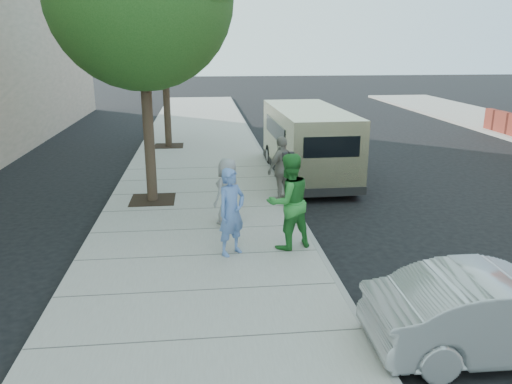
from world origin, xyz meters
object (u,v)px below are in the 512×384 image
Objects in this scene: van at (307,142)px; person_striped_polo at (282,169)px; person_green_shirt at (289,202)px; person_gray_shirt at (228,191)px; tree_far at (164,27)px; person_officer at (231,212)px; sedan at (502,313)px; parking_meter at (288,168)px.

person_striped_polo is (-1.28, -2.92, -0.17)m from van.
person_green_shirt is 1.27× the size of person_gray_shirt.
tree_far is at bearing -125.69° from person_gray_shirt.
person_striped_polo is at bearing 27.65° from person_officer.
person_gray_shirt is (-1.16, 1.58, -0.21)m from person_green_shirt.
person_officer is (-3.57, 3.58, 0.42)m from sedan.
tree_far reaches higher than person_green_shirt.
parking_meter is 0.61m from person_striped_polo.
person_gray_shirt is 2.25m from person_striped_polo.
tree_far is at bearing 92.30° from parking_meter.
person_green_shirt reaches higher than parking_meter.
person_green_shirt is (-1.67, -6.13, -0.05)m from van.
van reaches higher than person_officer.
parking_meter is 0.74× the size of person_green_shirt.
tree_far is 9.59m from person_striped_polo.
tree_far reaches higher than person_gray_shirt.
parking_meter is 0.83× the size of person_striped_polo.
person_green_shirt is at bearing -74.78° from tree_far.
parking_meter is at bearing 22.62° from person_officer.
tree_far is 3.66× the size of person_striped_polo.
person_green_shirt reaches higher than sedan.
person_green_shirt is (1.18, 0.21, 0.11)m from person_officer.
tree_far is at bearing -104.79° from person_striped_polo.
person_officer is at bearing 45.73° from sedan.
person_green_shirt is at bearing -106.28° from van.
parking_meter is 0.39× the size of sedan.
person_striped_polo is (1.57, 3.41, -0.00)m from person_officer.
tree_far reaches higher than person_officer.
sedan is 6.44m from person_gray_shirt.
person_officer reaches higher than person_gray_shirt.
van is (1.23, 3.50, -0.01)m from parking_meter.
van reaches higher than sedan.
tree_far is at bearing 131.52° from van.
sedan is 2.13× the size of person_striped_polo.
person_gray_shirt reaches higher than sedan.
person_striped_polo reaches higher than sedan.
parking_meter is 0.93× the size of person_gray_shirt.
tree_far is 4.11× the size of person_gray_shirt.
person_gray_shirt is at bearing -78.87° from tree_far.
person_gray_shirt is (0.02, 1.79, -0.10)m from person_officer.
person_gray_shirt is at bearing 34.25° from sedan.
person_officer is at bearing -80.68° from tree_far.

